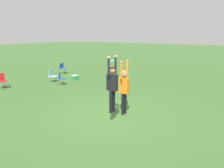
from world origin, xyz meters
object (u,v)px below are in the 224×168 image
(frisbee, at_px, (113,60))
(camping_chair_1, at_px, (52,75))
(camping_chair_0, at_px, (63,67))
(camping_chair_2, at_px, (61,77))
(camping_chair_4, at_px, (1,80))
(person_jumping, at_px, (112,83))
(person_defending, at_px, (124,86))
(cooler_box, at_px, (75,78))
(camping_chair_3, at_px, (109,72))

(frisbee, distance_m, camping_chair_1, 7.90)
(camping_chair_0, relative_size, camping_chair_1, 0.96)
(frisbee, xyz_separation_m, camping_chair_2, (2.75, 5.99, -1.78))
(frisbee, height_order, camping_chair_4, frisbee)
(frisbee, height_order, camping_chair_0, frisbee)
(frisbee, bearing_deg, camping_chair_2, 65.33)
(person_jumping, relative_size, person_defending, 0.95)
(camping_chair_0, height_order, cooler_box, camping_chair_0)
(camping_chair_2, distance_m, cooler_box, 1.62)
(person_defending, xyz_separation_m, camping_chair_3, (5.45, 4.69, -0.66))
(camping_chair_0, xyz_separation_m, camping_chair_3, (0.45, -4.37, 0.02))
(camping_chair_4, bearing_deg, camping_chair_3, 179.52)
(person_jumping, xyz_separation_m, person_defending, (0.91, 0.06, -0.30))
(cooler_box, bearing_deg, camping_chair_4, 157.46)
(cooler_box, bearing_deg, camping_chair_1, 149.45)
(frisbee, relative_size, camping_chair_1, 0.30)
(camping_chair_3, bearing_deg, frisbee, 7.33)
(camping_chair_1, distance_m, camping_chair_3, 3.99)
(camping_chair_0, height_order, camping_chair_2, camping_chair_0)
(camping_chair_0, bearing_deg, camping_chair_3, 81.68)
(frisbee, height_order, camping_chair_3, frisbee)
(person_defending, xyz_separation_m, cooler_box, (3.71, 6.44, -1.01))
(camping_chair_4, bearing_deg, cooler_box, -172.68)
(camping_chair_1, bearing_deg, frisbee, 42.79)
(camping_chair_3, height_order, camping_chair_4, camping_chair_4)
(camping_chair_2, xyz_separation_m, cooler_box, (1.56, 0.33, -0.30))
(frisbee, distance_m, cooler_box, 7.92)
(person_defending, bearing_deg, person_jumping, -90.00)
(person_jumping, bearing_deg, person_defending, -90.00)
(person_defending, relative_size, frisbee, 8.29)
(frisbee, xyz_separation_m, cooler_box, (4.31, 6.31, -2.08))
(person_jumping, xyz_separation_m, camping_chair_3, (6.35, 4.75, -0.96))
(person_defending, distance_m, camping_chair_2, 6.52)
(camping_chair_0, distance_m, camping_chair_1, 3.20)
(frisbee, height_order, camping_chair_2, frisbee)
(camping_chair_1, distance_m, cooler_box, 1.59)
(camping_chair_1, distance_m, camping_chair_2, 1.14)
(person_defending, distance_m, camping_chair_4, 8.27)
(camping_chair_0, bearing_deg, person_jumping, 42.85)
(person_defending, height_order, camping_chair_0, person_defending)
(camping_chair_0, xyz_separation_m, camping_chair_1, (-2.62, -1.83, -0.00))
(camping_chair_0, xyz_separation_m, cooler_box, (-1.29, -2.62, -0.34))
(person_defending, distance_m, frisbee, 1.23)
(person_defending, xyz_separation_m, camping_chair_0, (4.99, 9.06, -0.68))
(person_defending, xyz_separation_m, camping_chair_1, (2.37, 7.23, -0.68))
(camping_chair_0, relative_size, camping_chair_4, 0.91)
(person_defending, height_order, camping_chair_1, person_defending)
(person_jumping, height_order, camping_chair_0, person_jumping)
(camping_chair_1, bearing_deg, person_defending, 47.36)
(frisbee, bearing_deg, camping_chair_4, 89.88)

